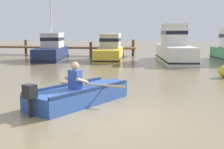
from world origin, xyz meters
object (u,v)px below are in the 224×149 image
object	(u,v)px
moored_boat_yellow	(110,50)
moored_boat_white	(174,47)
rowboat_with_person	(81,94)
moored_boat_navy	(52,50)

from	to	relation	value
moored_boat_yellow	moored_boat_white	distance (m)	4.65
moored_boat_white	rowboat_with_person	bearing A→B (deg)	-101.24
rowboat_with_person	moored_boat_white	world-z (taller)	moored_boat_white
rowboat_with_person	moored_boat_yellow	bearing A→B (deg)	99.05
moored_boat_navy	moored_boat_white	distance (m)	8.76
moored_boat_navy	moored_boat_yellow	xyz separation A→B (m)	(4.11, 1.14, -0.03)
moored_boat_yellow	moored_boat_white	bearing A→B (deg)	-5.35
rowboat_with_person	moored_boat_yellow	xyz separation A→B (m)	(-2.09, 13.14, 0.45)
moored_boat_navy	moored_boat_yellow	distance (m)	4.27
moored_boat_navy	moored_boat_yellow	bearing A→B (deg)	15.51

